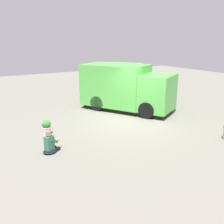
{
  "coord_description": "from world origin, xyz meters",
  "views": [
    {
      "loc": [
        -6.96,
        -9.77,
        3.94
      ],
      "look_at": [
        -1.51,
        -0.75,
        0.92
      ],
      "focal_mm": 41.32,
      "sensor_mm": 36.0,
      "label": 1
    }
  ],
  "objects": [
    {
      "name": "planter_flowering_far",
      "position": [
        -4.0,
        0.52,
        0.33
      ],
      "size": [
        0.4,
        0.39,
        0.62
      ],
      "color": "silver",
      "rests_on": "ground_plane"
    },
    {
      "name": "ground_plane",
      "position": [
        0.0,
        0.0,
        0.0
      ],
      "size": [
        40.0,
        40.0,
        0.0
      ],
      "primitive_type": "plane",
      "color": "gray"
    },
    {
      "name": "food_truck",
      "position": [
        1.07,
        2.04,
        1.22
      ],
      "size": [
        4.29,
        5.45,
        2.54
      ],
      "color": "#57C14C",
      "rests_on": "ground_plane"
    },
    {
      "name": "person_customer",
      "position": [
        -4.45,
        -1.35,
        0.33
      ],
      "size": [
        0.81,
        0.62,
        0.85
      ],
      "color": "black",
      "rests_on": "ground_plane"
    }
  ]
}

